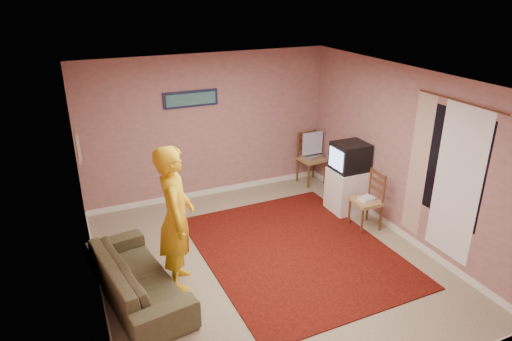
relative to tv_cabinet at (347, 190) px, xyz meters
name	(u,v)px	position (x,y,z in m)	size (l,w,h in m)	color
ground	(267,262)	(-1.95, -0.92, -0.38)	(5.00, 5.00, 0.00)	tan
wall_back	(208,127)	(-1.95, 1.58, 0.92)	(4.50, 0.02, 2.60)	#B47679
wall_front	(393,286)	(-1.95, -3.42, 0.92)	(4.50, 0.02, 2.60)	#B47679
wall_left	(88,211)	(-4.20, -0.92, 0.92)	(0.02, 5.00, 2.60)	#B47679
wall_right	(404,155)	(0.30, -0.92, 0.92)	(0.02, 5.00, 2.60)	#B47679
ceiling	(269,80)	(-1.95, -0.92, 2.22)	(4.50, 5.00, 0.02)	white
baseboard_back	(211,191)	(-1.95, 1.57, -0.33)	(4.50, 0.02, 0.10)	white
baseboard_left	(103,300)	(-4.19, -0.92, -0.33)	(0.02, 5.00, 0.10)	white
baseboard_right	(394,228)	(0.29, -0.92, -0.33)	(0.02, 5.00, 0.10)	white
window	(451,166)	(0.29, -1.82, 1.07)	(0.01, 1.10, 1.50)	black
curtain_sheer	(457,184)	(0.28, -1.97, 0.87)	(0.01, 0.75, 2.10)	white
curtain_floral	(418,166)	(0.26, -1.27, 0.87)	(0.01, 0.35, 2.10)	white
curtain_rod	(460,101)	(0.25, -1.82, 1.94)	(0.02, 0.02, 1.40)	brown
picture_back	(191,99)	(-2.25, 1.55, 1.47)	(0.95, 0.04, 0.28)	#141B39
picture_left	(78,146)	(-4.17, 0.68, 1.17)	(0.04, 0.38, 0.42)	tan
area_rug	(295,250)	(-1.44, -0.81, -0.37)	(2.61, 3.26, 0.02)	black
tv_cabinet	(347,190)	(0.00, 0.00, 0.00)	(0.60, 0.54, 0.76)	white
crt_tv	(350,157)	(-0.01, 0.00, 0.61)	(0.56, 0.49, 0.47)	black
chair_a	(312,153)	(0.03, 1.28, 0.24)	(0.51, 0.49, 0.55)	tan
dvd_player	(312,156)	(0.03, 1.28, 0.17)	(0.37, 0.26, 0.06)	#B5B5BB
blue_throw	(312,143)	(0.03, 1.28, 0.44)	(0.41, 0.05, 0.43)	#97B5F7
chair_b	(367,195)	(-0.08, -0.63, 0.20)	(0.43, 0.45, 0.51)	tan
game_console	(367,199)	(-0.08, -0.63, 0.13)	(0.24, 0.17, 0.05)	white
sofa	(138,277)	(-3.75, -0.94, -0.09)	(1.97, 0.77, 0.57)	brown
person	(176,218)	(-3.20, -0.87, 0.58)	(0.70, 0.46, 1.92)	gold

